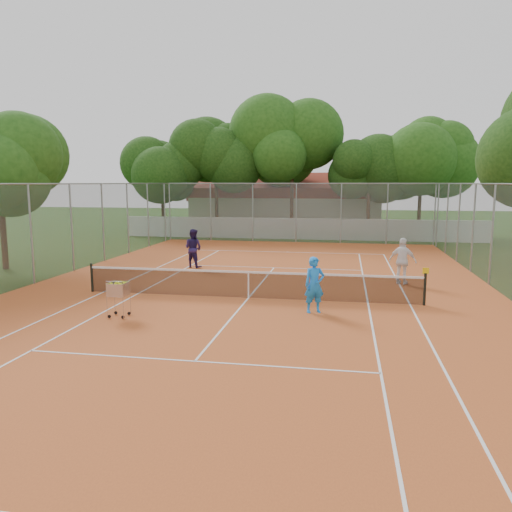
% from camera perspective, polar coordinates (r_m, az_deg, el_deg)
% --- Properties ---
extents(ground, '(120.00, 120.00, 0.00)m').
position_cam_1_polar(ground, '(17.63, -0.86, -4.88)').
color(ground, '#1B3A10').
rests_on(ground, ground).
extents(court_pad, '(18.00, 34.00, 0.02)m').
position_cam_1_polar(court_pad, '(17.63, -0.86, -4.85)').
color(court_pad, '#BF5825').
rests_on(court_pad, ground).
extents(court_lines, '(10.98, 23.78, 0.01)m').
position_cam_1_polar(court_lines, '(17.63, -0.86, -4.81)').
color(court_lines, white).
rests_on(court_lines, court_pad).
extents(tennis_net, '(11.88, 0.10, 0.98)m').
position_cam_1_polar(tennis_net, '(17.52, -0.86, -3.26)').
color(tennis_net, black).
rests_on(tennis_net, court_pad).
extents(perimeter_fence, '(18.00, 34.00, 4.00)m').
position_cam_1_polar(perimeter_fence, '(17.28, -0.88, 1.58)').
color(perimeter_fence, slate).
rests_on(perimeter_fence, ground).
extents(boundary_wall, '(26.00, 0.30, 1.50)m').
position_cam_1_polar(boundary_wall, '(36.14, 4.89, 3.12)').
color(boundary_wall, silver).
rests_on(boundary_wall, ground).
extents(clubhouse, '(16.40, 9.00, 4.40)m').
position_cam_1_polar(clubhouse, '(46.18, 3.58, 6.07)').
color(clubhouse, beige).
rests_on(clubhouse, ground).
extents(tropical_trees, '(29.00, 19.00, 10.00)m').
position_cam_1_polar(tropical_trees, '(38.99, 5.39, 9.75)').
color(tropical_trees, '#14330C').
rests_on(tropical_trees, ground).
extents(player_near, '(0.75, 0.63, 1.76)m').
position_cam_1_polar(player_near, '(15.63, 6.69, -3.29)').
color(player_near, '#1C82EF').
rests_on(player_near, court_pad).
extents(player_far_left, '(1.07, 0.95, 1.84)m').
position_cam_1_polar(player_far_left, '(24.01, -7.18, 0.89)').
color(player_far_left, '#24194B').
rests_on(player_far_left, court_pad).
extents(player_far_right, '(1.18, 0.83, 1.86)m').
position_cam_1_polar(player_far_right, '(20.71, 16.42, -0.56)').
color(player_far_right, white).
rests_on(player_far_right, court_pad).
extents(ball_hopper, '(0.57, 0.57, 1.16)m').
position_cam_1_polar(ball_hopper, '(15.62, -15.43, -4.66)').
color(ball_hopper, silver).
rests_on(ball_hopper, court_pad).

